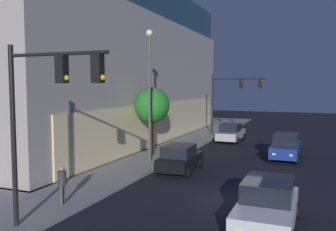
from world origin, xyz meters
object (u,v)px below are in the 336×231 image
(traffic_light_far_corner, at_px, (232,92))
(street_lamp_sidewalk, at_px, (150,81))
(car_blue, at_px, (286,147))
(car_white, at_px, (267,204))
(sidewalk_tree, at_px, (152,106))
(pedestrian_waiting, at_px, (62,181))
(car_black, at_px, (180,158))
(traffic_light_near_corner, at_px, (46,100))
(modern_building, at_px, (36,67))
(car_silver, at_px, (231,133))

(traffic_light_far_corner, xyz_separation_m, street_lamp_sidewalk, (-15.56, 2.03, 0.90))
(traffic_light_far_corner, distance_m, car_blue, 12.62)
(traffic_light_far_corner, relative_size, car_white, 1.37)
(sidewalk_tree, xyz_separation_m, pedestrian_waiting, (-11.75, -1.23, -2.59))
(traffic_light_far_corner, relative_size, car_black, 1.49)
(traffic_light_near_corner, height_order, traffic_light_far_corner, traffic_light_near_corner)
(street_lamp_sidewalk, bearing_deg, modern_building, 63.11)
(street_lamp_sidewalk, bearing_deg, car_white, -133.45)
(modern_building, height_order, car_white, modern_building)
(pedestrian_waiting, bearing_deg, traffic_light_far_corner, -4.39)
(street_lamp_sidewalk, distance_m, car_blue, 10.60)
(traffic_light_near_corner, relative_size, car_white, 1.40)
(traffic_light_far_corner, bearing_deg, car_black, -178.48)
(street_lamp_sidewalk, distance_m, pedestrian_waiting, 9.99)
(traffic_light_near_corner, xyz_separation_m, car_blue, (16.57, -6.57, -3.76))
(modern_building, height_order, sidewalk_tree, modern_building)
(modern_building, xyz_separation_m, traffic_light_far_corner, (6.95, -19.00, -2.58))
(traffic_light_far_corner, xyz_separation_m, car_black, (-16.60, -0.44, -3.74))
(pedestrian_waiting, height_order, car_silver, pedestrian_waiting)
(sidewalk_tree, bearing_deg, car_silver, -22.67)
(street_lamp_sidewalk, relative_size, car_silver, 1.79)
(street_lamp_sidewalk, height_order, pedestrian_waiting, street_lamp_sidewalk)
(street_lamp_sidewalk, bearing_deg, car_silver, -12.95)
(sidewalk_tree, bearing_deg, car_white, -138.47)
(traffic_light_far_corner, xyz_separation_m, pedestrian_waiting, (-24.56, 1.89, -3.43))
(car_black, distance_m, car_blue, 8.33)
(modern_building, height_order, car_blue, modern_building)
(traffic_light_far_corner, height_order, car_silver, traffic_light_far_corner)
(modern_building, xyz_separation_m, car_silver, (3.34, -19.72, -6.32))
(pedestrian_waiting, height_order, car_blue, pedestrian_waiting)
(traffic_light_far_corner, height_order, car_blue, traffic_light_far_corner)
(pedestrian_waiting, bearing_deg, sidewalk_tree, 5.99)
(car_blue, bearing_deg, sidewalk_tree, 104.41)
(car_black, bearing_deg, car_white, -139.42)
(car_silver, bearing_deg, traffic_light_far_corner, 11.31)
(modern_building, bearing_deg, street_lamp_sidewalk, -116.89)
(traffic_light_far_corner, distance_m, car_white, 24.60)
(traffic_light_far_corner, relative_size, car_silver, 1.30)
(car_white, xyz_separation_m, car_silver, (19.87, 5.61, -0.04))
(car_black, bearing_deg, street_lamp_sidewalk, 67.16)
(car_black, bearing_deg, traffic_light_near_corner, 174.78)
(traffic_light_far_corner, bearing_deg, modern_building, 110.10)
(street_lamp_sidewalk, bearing_deg, sidewalk_tree, 21.65)
(modern_building, height_order, traffic_light_far_corner, modern_building)
(traffic_light_far_corner, relative_size, sidewalk_tree, 1.26)
(car_white, relative_size, car_blue, 1.07)
(modern_building, distance_m, traffic_light_far_corner, 20.39)
(traffic_light_near_corner, bearing_deg, car_silver, -3.02)
(traffic_light_near_corner, bearing_deg, car_blue, -21.63)
(traffic_light_far_corner, bearing_deg, car_silver, -168.69)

